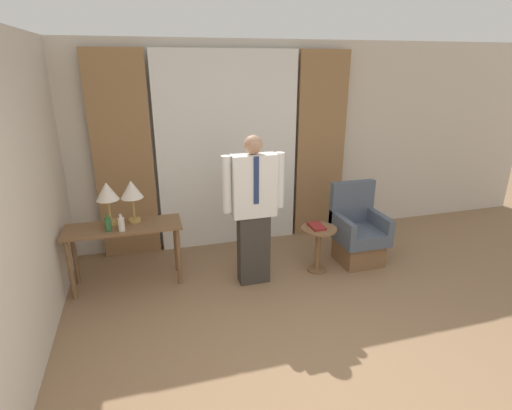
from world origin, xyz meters
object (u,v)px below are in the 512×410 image
table_lamp_right (132,191)px  book (317,226)px  bottle_near_edge (108,224)px  armchair (358,234)px  desk (124,236)px  table_lamp_left (107,193)px  person (253,207)px  bottle_by_lamp (121,224)px  side_table (318,242)px

table_lamp_right → book: (2.06, -0.38, -0.50)m
bottle_near_edge → armchair: 2.98m
desk → table_lamp_left: 0.51m
table_lamp_left → person: person is taller
table_lamp_left → table_lamp_right: 0.25m
table_lamp_right → bottle_by_lamp: size_ratio=2.57×
bottle_near_edge → book: (2.33, -0.20, -0.21)m
table_lamp_right → armchair: 2.79m
table_lamp_right → person: size_ratio=0.28×
bottle_near_edge → bottle_by_lamp: bearing=-18.0°
desk → bottle_by_lamp: (-0.01, -0.14, 0.20)m
person → side_table: 0.98m
table_lamp_right → book: size_ratio=2.01×
armchair → person: bearing=-174.7°
bottle_near_edge → bottle_by_lamp: bottle_by_lamp is taller
person → armchair: person is taller
side_table → bottle_near_edge: bearing=174.6°
side_table → book: book is taller
bottle_near_edge → book: bearing=-4.9°
table_lamp_left → bottle_near_edge: 0.34m
side_table → book: size_ratio=2.35×
person → side_table: size_ratio=3.01×
desk → armchair: 2.82m
table_lamp_right → bottle_near_edge: bearing=-146.2°
table_lamp_left → bottle_near_edge: (-0.02, -0.18, -0.29)m
table_lamp_right → person: bearing=-18.4°
book → table_lamp_right: bearing=169.5°
bottle_by_lamp → side_table: (2.22, -0.18, -0.41)m
desk → book: size_ratio=5.20×
table_lamp_right → bottle_near_edge: table_lamp_right is taller
armchair → table_lamp_left: bearing=174.3°
table_lamp_left → table_lamp_right: (0.25, 0.00, 0.00)m
desk → table_lamp_left: (-0.13, 0.08, 0.48)m
table_lamp_left → book: (2.32, -0.38, -0.50)m
person → table_lamp_right: bearing=161.6°
desk → person: 1.47m
person → armchair: size_ratio=1.71×
table_lamp_left → book: 2.40m
table_lamp_right → book: 2.16m
book → person: bearing=-177.1°
bottle_by_lamp → person: (1.40, -0.20, 0.12)m
bottle_by_lamp → person: 1.42m
table_lamp_left → side_table: (2.34, -0.40, -0.70)m
bottle_by_lamp → person: person is taller
bottle_near_edge → armchair: bearing=-2.1°
desk → bottle_by_lamp: 0.24m
bottle_by_lamp → armchair: size_ratio=0.19×
table_lamp_right → bottle_by_lamp: 0.39m
bottle_near_edge → bottle_by_lamp: (0.14, -0.04, 0.00)m
side_table → table_lamp_left: bearing=170.2°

